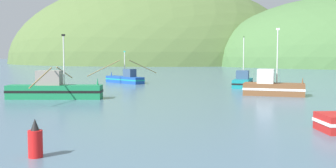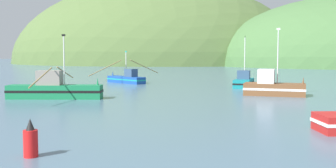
{
  "view_description": "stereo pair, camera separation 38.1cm",
  "coord_description": "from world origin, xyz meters",
  "px_view_note": "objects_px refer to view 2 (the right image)",
  "views": [
    {
      "loc": [
        7.85,
        -8.12,
        4.36
      ],
      "look_at": [
        0.14,
        29.39,
        1.4
      ],
      "focal_mm": 41.86,
      "sensor_mm": 36.0,
      "label": 1
    },
    {
      "loc": [
        8.22,
        -8.04,
        4.36
      ],
      "look_at": [
        0.14,
        29.39,
        1.4
      ],
      "focal_mm": 41.86,
      "sensor_mm": 36.0,
      "label": 2
    }
  ],
  "objects_px": {
    "channel_buoy": "(31,141)",
    "fishing_boat_teal": "(244,82)",
    "fishing_boat_brown": "(273,87)",
    "fishing_boat_blue": "(127,79)",
    "fishing_boat_green": "(54,89)"
  },
  "relations": [
    {
      "from": "channel_buoy",
      "to": "fishing_boat_teal",
      "type": "bearing_deg",
      "value": 77.86
    },
    {
      "from": "fishing_boat_green",
      "to": "channel_buoy",
      "type": "bearing_deg",
      "value": -75.26
    },
    {
      "from": "fishing_boat_teal",
      "to": "fishing_boat_green",
      "type": "height_order",
      "value": "fishing_boat_teal"
    },
    {
      "from": "fishing_boat_brown",
      "to": "fishing_boat_blue",
      "type": "xyz_separation_m",
      "value": [
        -20.49,
        13.45,
        -0.24
      ]
    },
    {
      "from": "fishing_boat_blue",
      "to": "fishing_boat_brown",
      "type": "bearing_deg",
      "value": -179.28
    },
    {
      "from": "fishing_boat_brown",
      "to": "channel_buoy",
      "type": "height_order",
      "value": "fishing_boat_brown"
    },
    {
      "from": "fishing_boat_teal",
      "to": "channel_buoy",
      "type": "relative_size",
      "value": 4.07
    },
    {
      "from": "fishing_boat_green",
      "to": "fishing_boat_blue",
      "type": "bearing_deg",
      "value": 77.56
    },
    {
      "from": "fishing_boat_brown",
      "to": "fishing_boat_teal",
      "type": "bearing_deg",
      "value": 113.9
    },
    {
      "from": "fishing_boat_brown",
      "to": "channel_buoy",
      "type": "bearing_deg",
      "value": -106.29
    },
    {
      "from": "channel_buoy",
      "to": "fishing_boat_green",
      "type": "bearing_deg",
      "value": 115.89
    },
    {
      "from": "fishing_boat_green",
      "to": "fishing_boat_blue",
      "type": "distance_m",
      "value": 21.0
    },
    {
      "from": "fishing_boat_brown",
      "to": "fishing_boat_green",
      "type": "height_order",
      "value": "fishing_boat_brown"
    },
    {
      "from": "fishing_boat_brown",
      "to": "fishing_boat_blue",
      "type": "relative_size",
      "value": 0.65
    },
    {
      "from": "fishing_boat_teal",
      "to": "fishing_boat_brown",
      "type": "relative_size",
      "value": 0.96
    }
  ]
}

